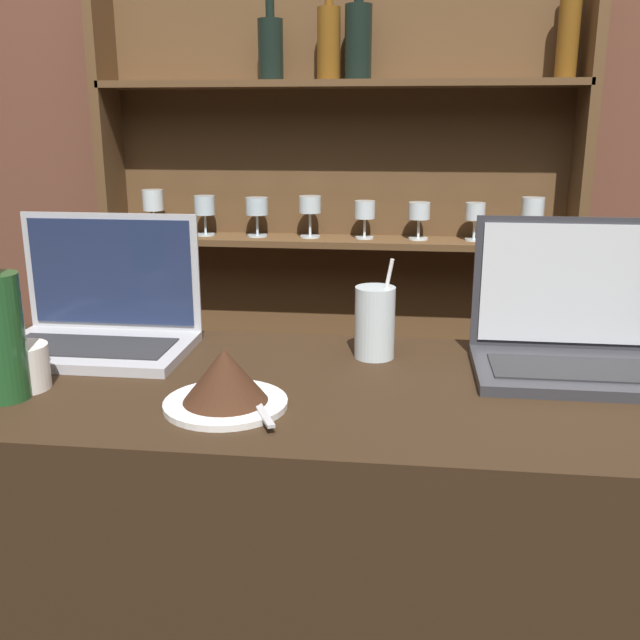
# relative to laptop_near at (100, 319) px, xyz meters

# --- Properties ---
(bar_counter) EXTENTS (1.62, 0.55, 0.97)m
(bar_counter) POSITION_rel_laptop_near_xyz_m (0.44, -0.14, -0.54)
(bar_counter) COLOR black
(bar_counter) RESTS_ON ground_plane
(back_wall) EXTENTS (7.00, 0.06, 2.70)m
(back_wall) POSITION_rel_laptop_near_xyz_m (0.44, 1.08, 0.33)
(back_wall) COLOR brown
(back_wall) RESTS_ON ground_plane
(back_shelf) EXTENTS (1.46, 0.18, 1.86)m
(back_shelf) POSITION_rel_laptop_near_xyz_m (0.35, 1.01, -0.04)
(back_shelf) COLOR brown
(back_shelf) RESTS_ON ground_plane
(laptop_near) EXTENTS (0.35, 0.23, 0.25)m
(laptop_near) POSITION_rel_laptop_near_xyz_m (0.00, 0.00, 0.00)
(laptop_near) COLOR #ADADB2
(laptop_near) RESTS_ON bar_counter
(laptop_far) EXTENTS (0.34, 0.22, 0.26)m
(laptop_far) POSITION_rel_laptop_near_xyz_m (0.86, -0.02, 0.00)
(laptop_far) COLOR #333338
(laptop_far) RESTS_ON bar_counter
(cake_plate) EXTENTS (0.19, 0.19, 0.09)m
(cake_plate) POSITION_rel_laptop_near_xyz_m (0.30, -0.26, -0.01)
(cake_plate) COLOR white
(cake_plate) RESTS_ON bar_counter
(water_glass) EXTENTS (0.07, 0.07, 0.18)m
(water_glass) POSITION_rel_laptop_near_xyz_m (0.51, 0.01, 0.01)
(water_glass) COLOR silver
(water_glass) RESTS_ON bar_counter
(coffee_cup) EXTENTS (0.08, 0.08, 0.07)m
(coffee_cup) POSITION_rel_laptop_near_xyz_m (-0.03, -0.22, -0.02)
(coffee_cup) COLOR silver
(coffee_cup) RESTS_ON bar_counter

